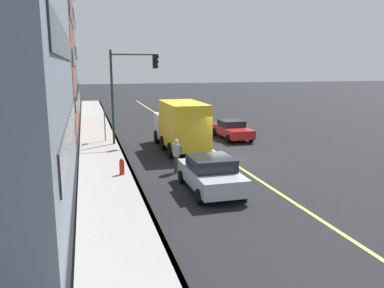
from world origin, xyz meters
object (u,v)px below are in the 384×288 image
(street_sign_post, at_px, (104,119))
(pedestrian_with_backpack, at_px, (177,153))
(car_silver, at_px, (211,174))
(traffic_light_mast, at_px, (129,82))
(fire_hydrant, at_px, (122,168))
(truck_yellow, at_px, (181,125))
(car_red, at_px, (232,129))

(street_sign_post, bearing_deg, pedestrian_with_backpack, -160.92)
(car_silver, distance_m, traffic_light_mast, 11.55)
(car_silver, height_order, pedestrian_with_backpack, pedestrian_with_backpack)
(fire_hydrant, bearing_deg, traffic_light_mast, -9.77)
(truck_yellow, bearing_deg, street_sign_post, 49.86)
(car_red, xyz_separation_m, traffic_light_mast, (-0.38, 7.51, 3.56))
(car_red, relative_size, pedestrian_with_backpack, 2.61)
(car_red, bearing_deg, car_silver, 154.41)
(car_red, relative_size, traffic_light_mast, 0.71)
(car_red, height_order, car_silver, car_silver)
(traffic_light_mast, relative_size, fire_hydrant, 6.73)
(truck_yellow, distance_m, pedestrian_with_backpack, 5.27)
(truck_yellow, bearing_deg, pedestrian_with_backpack, 163.73)
(car_silver, bearing_deg, car_red, -25.59)
(truck_yellow, xyz_separation_m, street_sign_post, (3.81, 4.52, 0.06))
(traffic_light_mast, distance_m, street_sign_post, 3.30)
(truck_yellow, height_order, fire_hydrant, truck_yellow)
(traffic_light_mast, bearing_deg, car_red, -87.14)
(fire_hydrant, bearing_deg, pedestrian_with_backpack, -86.78)
(street_sign_post, xyz_separation_m, fire_hydrant, (-8.99, -0.30, -1.23))
(car_silver, xyz_separation_m, truck_yellow, (8.28, -0.74, 0.86))
(traffic_light_mast, bearing_deg, street_sign_post, 51.39)
(car_silver, xyz_separation_m, street_sign_post, (12.10, 3.79, 0.93))
(car_silver, bearing_deg, fire_hydrant, 48.31)
(traffic_light_mast, distance_m, fire_hydrant, 8.68)
(truck_yellow, distance_m, fire_hydrant, 6.78)
(car_silver, distance_m, pedestrian_with_backpack, 3.35)
(car_silver, relative_size, street_sign_post, 1.48)
(car_red, bearing_deg, truck_yellow, 122.04)
(car_red, xyz_separation_m, fire_hydrant, (-8.07, 8.84, -0.23))
(truck_yellow, bearing_deg, fire_hydrant, 140.84)
(pedestrian_with_backpack, bearing_deg, traffic_light_mast, 10.73)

